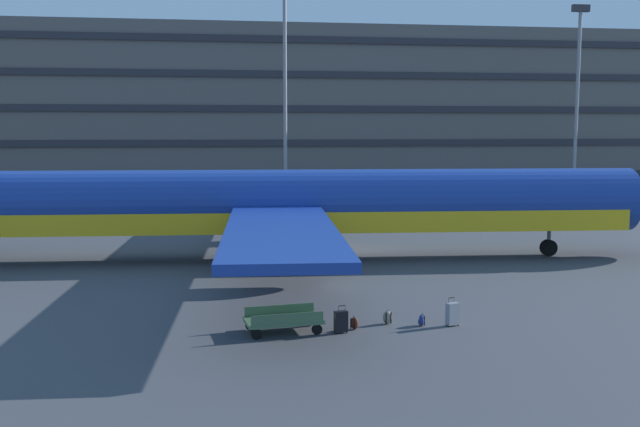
# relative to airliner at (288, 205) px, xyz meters

# --- Properties ---
(ground_plane) EXTENTS (600.00, 600.00, 0.00)m
(ground_plane) POSITION_rel_airliner_xyz_m (3.93, 1.51, -2.93)
(ground_plane) COLOR #424449
(terminal_structure) EXTENTS (129.63, 17.83, 18.06)m
(terminal_structure) POSITION_rel_airliner_xyz_m (3.93, 47.89, 6.11)
(terminal_structure) COLOR #605B56
(terminal_structure) RESTS_ON ground_plane
(airliner) EXTENTS (42.13, 34.26, 9.90)m
(airliner) POSITION_rel_airliner_xyz_m (0.00, 0.00, 0.00)
(airliner) COLOR navy
(airliner) RESTS_ON ground_plane
(light_mast_left) EXTENTS (1.80, 0.50, 22.28)m
(light_mast_left) POSITION_rel_airliner_xyz_m (2.87, 32.11, 9.91)
(light_mast_left) COLOR gray
(light_mast_left) RESTS_ON ground_plane
(light_mast_center_left) EXTENTS (1.80, 0.50, 19.32)m
(light_mast_center_left) POSITION_rel_airliner_xyz_m (32.81, 32.11, 8.38)
(light_mast_center_left) COLOR gray
(light_mast_center_left) RESTS_ON ground_plane
(suitcase_orange) EXTENTS (0.49, 0.33, 0.98)m
(suitcase_orange) POSITION_rel_airliner_xyz_m (0.48, -14.00, -2.52)
(suitcase_orange) COLOR black
(suitcase_orange) RESTS_ON ground_plane
(suitcase_navy) EXTENTS (0.51, 0.38, 1.01)m
(suitcase_navy) POSITION_rel_airliner_xyz_m (4.53, -13.67, -2.49)
(suitcase_navy) COLOR gray
(suitcase_navy) RESTS_ON ground_plane
(backpack_large) EXTENTS (0.24, 0.37, 0.46)m
(backpack_large) POSITION_rel_airliner_xyz_m (3.45, -13.51, -2.73)
(backpack_large) COLOR navy
(backpack_large) RESTS_ON ground_plane
(backpack_black) EXTENTS (0.37, 0.32, 0.54)m
(backpack_black) POSITION_rel_airliner_xyz_m (2.31, -13.10, -2.69)
(backpack_black) COLOR gray
(backpack_black) RESTS_ON ground_plane
(backpack_small) EXTENTS (0.34, 0.36, 0.48)m
(backpack_small) POSITION_rel_airliner_xyz_m (1.02, -13.62, -2.72)
(backpack_small) COLOR #592619
(backpack_small) RESTS_ON ground_plane
(baggage_cart) EXTENTS (3.36, 1.63, 0.82)m
(baggage_cart) POSITION_rel_airliner_xyz_m (-1.47, -13.66, -2.50)
(baggage_cart) COLOR #4C724C
(baggage_cart) RESTS_ON ground_plane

